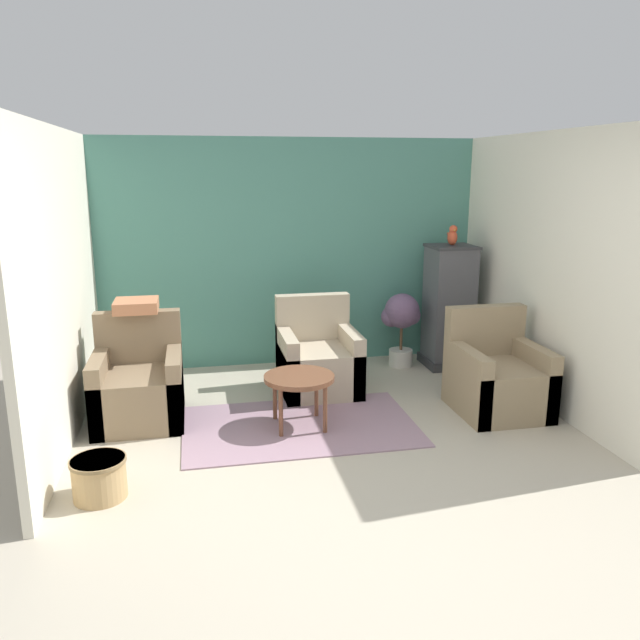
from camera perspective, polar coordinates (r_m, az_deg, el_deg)
The scene contains 14 objects.
ground_plane at distance 4.22m, azimuth 4.41°, elevation -16.30°, with size 20.00×20.00×0.00m, color #B2A893.
wall_back_accent at distance 6.78m, azimuth -2.70°, elevation 6.10°, with size 4.17×0.06×2.43m.
wall_left at distance 5.24m, azimuth -22.65°, elevation 2.80°, with size 0.06×3.10×2.43m.
wall_right at distance 6.00m, azimuth 19.69°, elevation 4.32°, with size 0.06×3.10×2.43m.
area_rug at distance 5.31m, azimuth -1.88°, elevation -9.65°, with size 1.93×1.23×0.01m.
coffee_table at distance 5.16m, azimuth -1.92°, elevation -5.61°, with size 0.58×0.58×0.45m.
armchair_left at distance 5.56m, azimuth -16.22°, elevation -5.94°, with size 0.73×0.78×0.90m.
armchair_right at distance 5.76m, azimuth 15.85°, elevation -5.21°, with size 0.73×0.78×0.90m.
armchair_middle at distance 6.04m, azimuth -0.19°, elevation -3.78°, with size 0.73×0.78×0.90m.
birdcage at distance 6.87m, azimuth 11.70°, elevation 1.15°, with size 0.50×0.50×1.32m.
parrot at distance 6.75m, azimuth 12.01°, elevation 7.54°, with size 0.10×0.18×0.22m.
potted_plant at distance 6.79m, azimuth 7.44°, elevation 0.12°, with size 0.42×0.38×0.81m.
wicker_basket at distance 4.44m, azimuth -19.54°, elevation -13.35°, with size 0.36×0.36×0.27m.
throw_pillow at distance 5.65m, azimuth -16.45°, elevation 1.28°, with size 0.37×0.37×0.10m.
Camera 1 is at (-1.04, -3.51, 2.11)m, focal length 35.00 mm.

